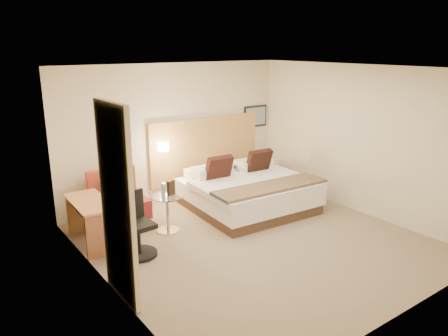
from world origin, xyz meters
TOP-DOWN VIEW (x-y plane):
  - floor at (0.00, 0.00)m, footprint 4.80×5.00m
  - ceiling at (0.00, 0.00)m, footprint 4.80×5.00m
  - wall_back at (0.00, 2.51)m, footprint 4.80×0.02m
  - wall_front at (0.00, -2.51)m, footprint 4.80×0.02m
  - wall_left at (-2.41, 0.00)m, footprint 0.02×5.00m
  - wall_right at (2.41, 0.00)m, footprint 0.02×5.00m
  - headboard_panel at (0.70, 2.47)m, footprint 2.60×0.04m
  - art_frame at (2.02, 2.48)m, footprint 0.62×0.03m
  - art_canvas at (2.02, 2.46)m, footprint 0.54×0.01m
  - lamp_arm at (-0.35, 2.42)m, footprint 0.02×0.12m
  - lamp_shade at (-0.35, 2.36)m, footprint 0.15×0.15m
  - curtain at (-2.36, -0.25)m, footprint 0.06×0.90m
  - bottle_a at (-1.02, 1.15)m, footprint 0.09×0.09m
  - bottle_b at (-0.99, 1.20)m, footprint 0.09×0.09m
  - menu_folder at (-0.86, 1.17)m, footprint 0.16×0.10m
  - bed at (0.81, 1.22)m, footprint 2.24×2.20m
  - lounge_chair at (-1.45, 2.03)m, footprint 0.88×0.77m
  - side_table at (-0.94, 1.17)m, footprint 0.73×0.73m
  - desk at (-2.11, 1.45)m, footprint 0.58×1.16m
  - desk_chair at (-1.73, 0.68)m, footprint 0.57×0.57m

SIDE VIEW (x-z plane):
  - floor at x=0.00m, z-range -0.02..0.00m
  - bed at x=0.81m, z-range -0.18..0.86m
  - side_table at x=-0.94m, z-range 0.04..0.66m
  - lounge_chair at x=-1.45m, z-range -0.09..0.83m
  - desk_chair at x=-1.73m, z-range -0.08..0.87m
  - desk at x=-2.11m, z-range 0.20..0.91m
  - bottle_a at x=-1.02m, z-range 0.63..0.85m
  - bottle_b at x=-0.99m, z-range 0.63..0.85m
  - menu_folder at x=-0.86m, z-range 0.63..0.88m
  - headboard_panel at x=0.70m, z-range 0.30..1.60m
  - lamp_arm at x=-0.35m, z-range 1.14..1.16m
  - lamp_shade at x=-0.35m, z-range 1.07..1.22m
  - curtain at x=-2.36m, z-range 0.01..2.43m
  - wall_back at x=0.00m, z-range 0.00..2.70m
  - wall_front at x=0.00m, z-range 0.00..2.70m
  - wall_left at x=-2.41m, z-range 0.00..2.70m
  - wall_right at x=2.41m, z-range 0.00..2.70m
  - art_frame at x=2.02m, z-range 1.27..1.73m
  - art_canvas at x=2.02m, z-range 1.30..1.70m
  - ceiling at x=0.00m, z-range 2.70..2.72m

